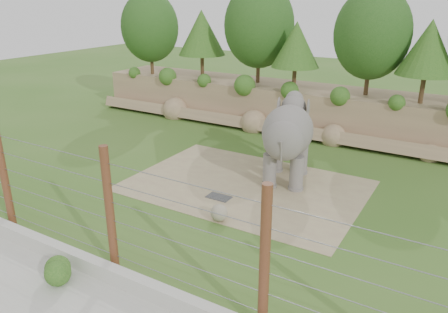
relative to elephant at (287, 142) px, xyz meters
The scene contains 9 objects.
ground 5.16m from the elephant, 111.03° to the right, with size 90.00×90.00×0.00m, color #37641E.
back_embankment 8.52m from the elephant, 98.00° to the left, with size 30.00×5.52×8.77m.
dirt_patch 2.64m from the elephant, 129.20° to the right, with size 10.00×7.00×0.02m, color #957D60.
drain_grate 3.94m from the elephant, 117.04° to the right, with size 1.00×0.60×0.03m, color #262628.
elephant is the anchor object (origin of this frame).
stone_ball 5.06m from the elephant, 96.74° to the right, with size 0.64×0.64×0.64m, color gray.
retaining_wall 9.79m from the elephant, 100.34° to the right, with size 26.00×0.35×0.50m, color #B6B5AA.
barrier_fence 9.18m from the elephant, 100.90° to the right, with size 20.26×0.26×4.00m.
walkway_shrub 10.76m from the elephant, 104.85° to the right, with size 0.79×0.79×0.79m, color #235419.
Camera 1 is at (8.68, -12.53, 7.91)m, focal length 35.00 mm.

